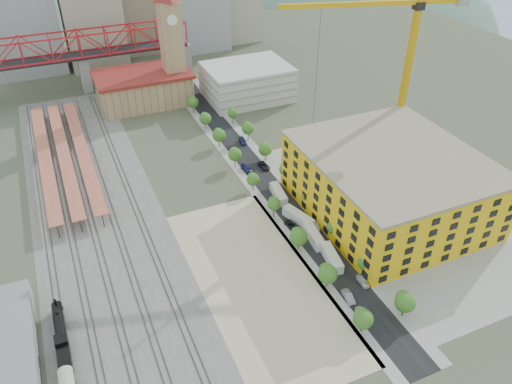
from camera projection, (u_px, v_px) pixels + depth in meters
name	position (u px, v px, depth m)	size (l,w,h in m)	color
ground	(227.00, 207.00, 147.79)	(400.00, 400.00, 0.00)	#474C38
ballast_strip	(94.00, 204.00, 149.08)	(36.00, 165.00, 0.06)	#605E59
dirt_lot	(258.00, 280.00, 122.75)	(28.00, 67.00, 0.06)	tan
street_asphalt	(256.00, 171.00, 164.35)	(12.00, 170.00, 0.06)	black
sidewalk_west	(241.00, 174.00, 162.54)	(3.00, 170.00, 0.04)	gray
sidewalk_east	(271.00, 167.00, 166.17)	(3.00, 170.00, 0.04)	gray
construction_pad	(393.00, 207.00, 147.56)	(50.00, 90.00, 0.06)	gray
rail_tracks	(88.00, 205.00, 148.42)	(26.56, 160.00, 0.18)	#382B23
platform_canopies	(64.00, 153.00, 165.87)	(16.00, 80.00, 4.12)	#B96847
station_hall	(144.00, 88.00, 204.07)	(38.00, 24.00, 13.10)	tan
clock_tower	(171.00, 31.00, 194.30)	(12.00, 12.00, 52.00)	tan
parking_garage	(247.00, 82.00, 208.37)	(34.00, 26.00, 14.00)	silver
truss_bridge	(80.00, 48.00, 207.84)	(94.00, 9.60, 25.60)	gray
construction_building	(390.00, 183.00, 141.23)	(44.60, 50.60, 18.80)	gold
street_trees	(269.00, 186.00, 156.84)	(15.40, 124.40, 8.00)	#2B6C20
skyline	(136.00, 8.00, 244.40)	(133.00, 46.00, 60.00)	#9EA0A3
distant_hills	(168.00, 98.00, 403.76)	(647.00, 264.00, 227.00)	#4C6B59
locomotive	(61.00, 334.00, 106.88)	(2.64, 20.36, 5.09)	black
tower_crane	(399.00, 51.00, 151.20)	(54.42, 17.36, 59.84)	gold
site_trailer_a	(332.00, 258.00, 127.47)	(2.66, 10.11, 2.77)	silver
site_trailer_b	(314.00, 236.00, 134.51)	(2.65, 10.06, 2.75)	silver
site_trailer_c	(298.00, 217.00, 141.29)	(2.74, 10.43, 2.85)	silver
site_trailer_d	(279.00, 194.00, 150.97)	(2.62, 9.94, 2.72)	silver
car_0	(362.00, 314.00, 112.86)	(1.77, 4.40, 1.50)	silver
car_1	(348.00, 297.00, 117.19)	(1.69, 4.84, 1.59)	gray
car_2	(291.00, 225.00, 139.50)	(2.20, 4.78, 1.33)	black
car_3	(246.00, 169.00, 163.93)	(2.04, 5.03, 1.46)	navy
car_4	(363.00, 281.00, 121.40)	(1.82, 4.51, 1.54)	silver
car_5	(315.00, 226.00, 139.25)	(1.57, 4.50, 1.48)	#97969B
car_6	(264.00, 166.00, 165.44)	(2.49, 5.41, 1.50)	black
car_7	(243.00, 141.00, 179.31)	(2.07, 5.10, 1.48)	navy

